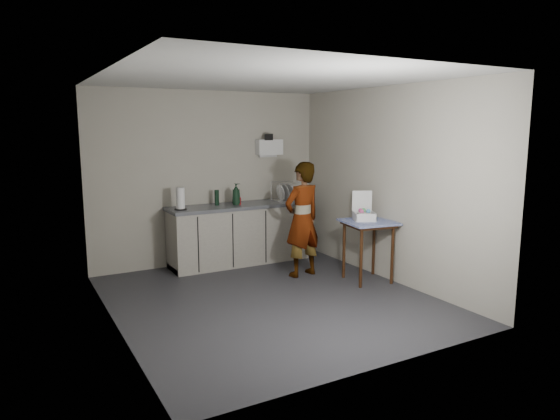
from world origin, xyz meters
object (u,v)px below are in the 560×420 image
dark_bottle (217,198)px  side_table (368,229)px  soap_bottle (236,194)px  soda_can (239,201)px  standing_man (302,219)px  kitchen_counter (241,235)px  bakery_box (364,214)px  dish_rack (286,196)px  paper_towel (180,199)px

dark_bottle → side_table: bearing=-50.2°
dark_bottle → soap_bottle: bearing=-21.4°
side_table → soda_can: 2.01m
standing_man → kitchen_counter: bearing=-75.6°
dark_bottle → bakery_box: 2.21m
kitchen_counter → dark_bottle: 0.70m
dark_bottle → dish_rack: bearing=-5.5°
standing_man → paper_towel: 1.74m
side_table → kitchen_counter: bearing=131.8°
standing_man → bakery_box: (0.62, -0.56, 0.11)m
paper_towel → kitchen_counter: bearing=3.6°
dark_bottle → paper_towel: (-0.60, -0.14, 0.03)m
side_table → dish_rack: bearing=109.9°
paper_towel → dish_rack: bearing=1.0°
soda_can → dark_bottle: dark_bottle is taller
standing_man → paper_towel: bearing=-43.8°
soap_bottle → bakery_box: bearing=-53.3°
standing_man → soap_bottle: (-0.55, 1.01, 0.27)m
bakery_box → soap_bottle: bearing=151.3°
dark_bottle → kitchen_counter: bearing=-12.1°
soap_bottle → soda_can: bearing=-11.8°
soda_can → paper_towel: (-0.91, -0.02, 0.09)m
kitchen_counter → soap_bottle: bearing=-162.8°
side_table → soda_can: bearing=133.5°
dish_rack → dark_bottle: bearing=174.5°
paper_towel → bakery_box: size_ratio=0.82×
bakery_box → standing_man: bearing=162.6°
standing_man → paper_towel: size_ratio=5.09×
soap_bottle → soda_can: size_ratio=2.94×
standing_man → paper_towel: (-1.42, 0.97, 0.26)m
bakery_box → kitchen_counter: bearing=148.6°
side_table → bakery_box: bearing=114.4°
kitchen_counter → soda_can: soda_can is taller
dish_rack → bakery_box: size_ratio=1.14×
side_table → bakery_box: 0.21m
side_table → dark_bottle: size_ratio=3.59×
soda_can → dark_bottle: (-0.31, 0.11, 0.06)m
side_table → soda_can: (-1.15, 1.64, 0.25)m
kitchen_counter → paper_towel: paper_towel is taller
standing_man → soap_bottle: size_ratio=4.94×
standing_man → soap_bottle: 1.18m
soap_bottle → bakery_box: (1.17, -1.57, -0.16)m
dish_rack → soda_can: bearing=-179.5°
soda_can → bakery_box: size_ratio=0.29×
dish_rack → kitchen_counter: bearing=177.7°
dark_bottle → paper_towel: bearing=-167.2°
dark_bottle → dish_rack: size_ratio=0.53×
standing_man → bakery_box: standing_man is taller
soda_can → bakery_box: 1.92m
soap_bottle → paper_towel: size_ratio=1.03×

